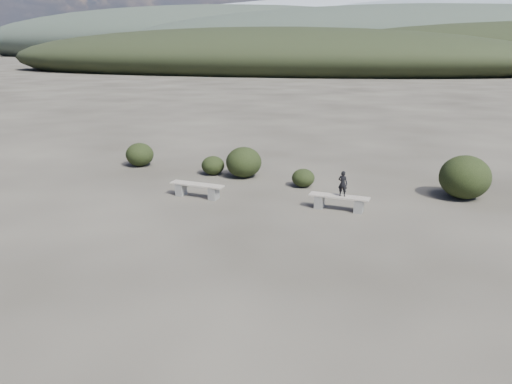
% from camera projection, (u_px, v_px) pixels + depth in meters
% --- Properties ---
extents(ground, '(1200.00, 1200.00, 0.00)m').
position_uv_depth(ground, '(236.00, 282.00, 11.25)').
color(ground, '#2E2A24').
rests_on(ground, ground).
extents(bench_left, '(2.00, 0.65, 0.49)m').
position_uv_depth(bench_left, '(197.00, 189.00, 17.49)').
color(bench_left, slate).
rests_on(bench_left, ground).
extents(bench_right, '(1.97, 0.58, 0.49)m').
position_uv_depth(bench_right, '(339.00, 201.00, 16.12)').
color(bench_right, slate).
rests_on(bench_right, ground).
extents(seated_person, '(0.33, 0.25, 0.83)m').
position_uv_depth(seated_person, '(343.00, 184.00, 15.92)').
color(seated_person, black).
rests_on(seated_person, bench_right).
extents(shrub_a, '(0.95, 0.95, 0.77)m').
position_uv_depth(shrub_a, '(213.00, 165.00, 20.57)').
color(shrub_a, black).
rests_on(shrub_a, ground).
extents(shrub_b, '(1.44, 1.44, 1.23)m').
position_uv_depth(shrub_b, '(244.00, 162.00, 20.10)').
color(shrub_b, black).
rests_on(shrub_b, ground).
extents(shrub_c, '(0.86, 0.86, 0.69)m').
position_uv_depth(shrub_c, '(303.00, 178.00, 18.79)').
color(shrub_c, black).
rests_on(shrub_c, ground).
extents(shrub_d, '(1.73, 1.73, 1.52)m').
position_uv_depth(shrub_d, '(465.00, 177.00, 17.26)').
color(shrub_d, black).
rests_on(shrub_d, ground).
extents(shrub_e, '(1.09, 1.09, 0.91)m').
position_uv_depth(shrub_e, '(475.00, 179.00, 18.26)').
color(shrub_e, black).
rests_on(shrub_e, ground).
extents(shrub_f, '(1.21, 1.21, 1.03)m').
position_uv_depth(shrub_f, '(140.00, 155.00, 22.01)').
color(shrub_f, black).
rests_on(shrub_f, ground).
extents(mountain_ridges, '(500.00, 400.00, 56.00)m').
position_uv_depth(mountain_ridges, '(385.00, 36.00, 323.32)').
color(mountain_ridges, black).
rests_on(mountain_ridges, ground).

